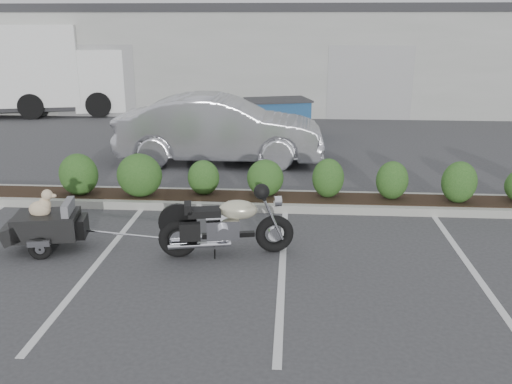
# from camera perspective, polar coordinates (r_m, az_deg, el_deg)

# --- Properties ---
(ground) EXTENTS (90.00, 90.00, 0.00)m
(ground) POSITION_cam_1_polar(r_m,az_deg,el_deg) (8.51, -5.28, -5.95)
(ground) COLOR #38383A
(ground) RESTS_ON ground
(planter_kerb) EXTENTS (12.00, 1.00, 0.15)m
(planter_kerb) POSITION_cam_1_polar(r_m,az_deg,el_deg) (10.44, 2.04, -0.95)
(planter_kerb) COLOR #9E9E93
(planter_kerb) RESTS_ON ground
(building) EXTENTS (26.00, 10.00, 4.00)m
(building) POSITION_cam_1_polar(r_m,az_deg,el_deg) (24.77, 0.95, 14.29)
(building) COLOR #9EA099
(building) RESTS_ON ground
(motorcycle) EXTENTS (2.03, 0.85, 1.18)m
(motorcycle) POSITION_cam_1_polar(r_m,az_deg,el_deg) (8.10, -3.12, -3.54)
(motorcycle) COLOR black
(motorcycle) RESTS_ON ground
(pet_trailer) EXTENTS (1.65, 0.94, 0.97)m
(pet_trailer) POSITION_cam_1_polar(r_m,az_deg,el_deg) (8.91, -21.21, -3.18)
(pet_trailer) COLOR black
(pet_trailer) RESTS_ON ground
(sedan) EXTENTS (5.07, 1.82, 1.67)m
(sedan) POSITION_cam_1_polar(r_m,az_deg,el_deg) (13.53, -3.74, 6.62)
(sedan) COLOR #B0B0B8
(sedan) RESTS_ON ground
(dumpster) EXTENTS (2.11, 1.72, 1.20)m
(dumpster) POSITION_cam_1_polar(r_m,az_deg,el_deg) (16.28, 2.27, 7.69)
(dumpster) COLOR navy
(dumpster) RESTS_ON ground
(delivery_truck) EXTENTS (7.50, 3.89, 3.28)m
(delivery_truck) POSITION_cam_1_polar(r_m,az_deg,el_deg) (22.32, -21.85, 11.64)
(delivery_truck) COLOR white
(delivery_truck) RESTS_ON ground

